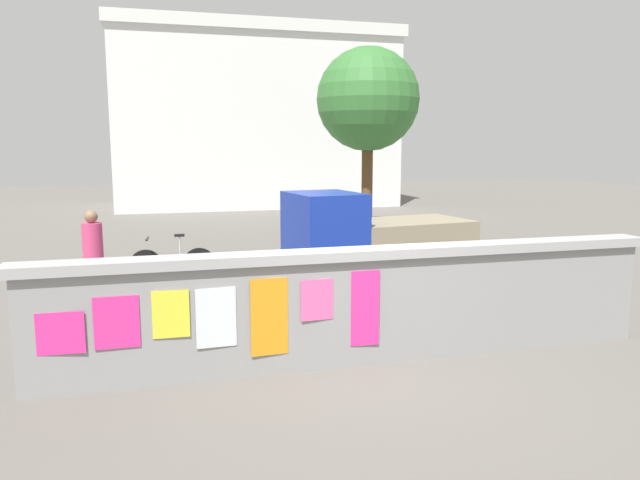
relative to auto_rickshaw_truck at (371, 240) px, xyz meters
name	(u,v)px	position (x,y,z in m)	size (l,w,h in m)	color
ground	(256,254)	(-1.58, 4.05, -0.90)	(60.00, 60.00, 0.00)	#605B56
poster_wall	(361,304)	(-1.59, -3.95, -0.15)	(8.12, 0.42, 1.45)	gray
auto_rickshaw_truck	(371,240)	(0.00, 0.00, 0.00)	(3.77, 1.98, 1.85)	black
motorcycle	(149,289)	(-4.17, -1.18, -0.44)	(1.89, 0.63, 0.87)	black
bicycle_near	(255,311)	(-2.69, -2.55, -0.54)	(1.69, 0.47, 0.95)	black
bicycle_far	(173,263)	(-3.72, 1.44, -0.54)	(1.71, 0.44, 0.95)	black
person_walking	(93,247)	(-5.08, 0.04, 0.09)	(0.41, 0.41, 1.62)	#338CBF
tree_roadside	(368,100)	(2.48, 7.11, 3.21)	(3.19, 3.19, 5.73)	brown
building_background	(254,118)	(0.56, 17.09, 3.06)	(12.59, 5.81, 7.89)	white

